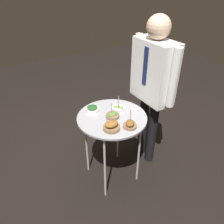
# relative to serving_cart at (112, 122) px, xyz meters

# --- Properties ---
(ground_plane) EXTENTS (8.00, 8.00, 0.00)m
(ground_plane) POSITION_rel_serving_cart_xyz_m (0.00, 0.00, -0.70)
(ground_plane) COLOR black
(serving_cart) EXTENTS (0.64, 0.64, 0.76)m
(serving_cart) POSITION_rel_serving_cart_xyz_m (0.00, 0.00, 0.00)
(serving_cart) COLOR #939399
(serving_cart) RESTS_ON ground_plane
(bowl_roast_back_left) EXTENTS (0.12, 0.12, 0.15)m
(bowl_roast_back_left) POSITION_rel_serving_cart_xyz_m (0.21, 0.05, 0.09)
(bowl_roast_back_left) COLOR brown
(bowl_roast_back_left) RESTS_ON serving_cart
(bowl_spinach_front_center) EXTENTS (0.12, 0.12, 0.06)m
(bowl_spinach_front_center) POSITION_rel_serving_cart_xyz_m (-0.17, -0.11, 0.09)
(bowl_spinach_front_center) COLOR white
(bowl_spinach_front_center) RESTS_ON serving_cart
(bowl_asparagus_far_rim) EXTENTS (0.12, 0.12, 0.13)m
(bowl_asparagus_far_rim) POSITION_rel_serving_cart_xyz_m (0.01, -0.00, 0.08)
(bowl_asparagus_far_rim) COLOR brown
(bowl_asparagus_far_rim) RESTS_ON serving_cart
(bowl_asparagus_front_right) EXTENTS (0.12, 0.12, 0.16)m
(bowl_asparagus_front_right) POSITION_rel_serving_cart_xyz_m (-0.07, 0.11, 0.08)
(bowl_asparagus_front_right) COLOR silver
(bowl_asparagus_front_right) RESTS_ON serving_cart
(bowl_roast_center) EXTENTS (0.14, 0.14, 0.12)m
(bowl_roast_center) POSITION_rel_serving_cart_xyz_m (0.16, -0.10, 0.09)
(bowl_roast_center) COLOR brown
(bowl_roast_center) RESTS_ON serving_cart
(waiter_figure) EXTENTS (0.59, 0.22, 1.59)m
(waiter_figure) POSITION_rel_serving_cart_xyz_m (-0.05, 0.49, 0.30)
(waiter_figure) COLOR black
(waiter_figure) RESTS_ON ground_plane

